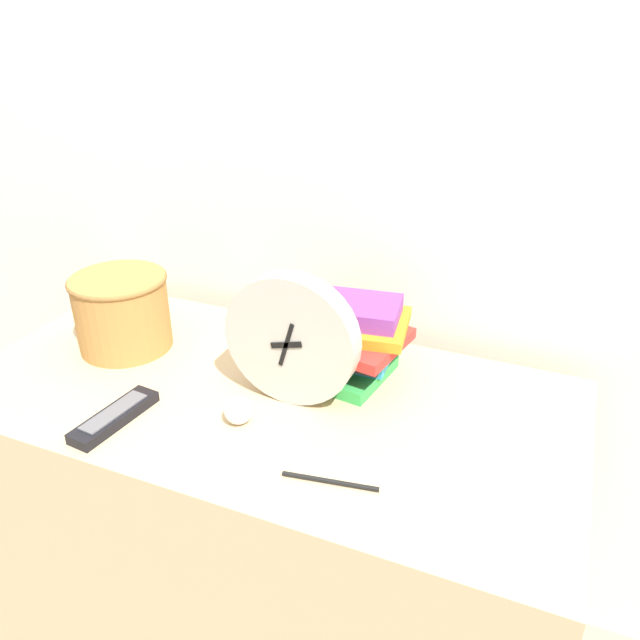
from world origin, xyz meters
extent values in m
cube|color=silver|center=(0.00, 0.66, 1.20)|extent=(6.00, 0.04, 2.40)
cube|color=tan|center=(0.00, 0.30, 0.37)|extent=(1.20, 0.59, 0.73)
cylinder|color=#B7B2A8|center=(0.06, 0.30, 0.86)|extent=(0.25, 0.05, 0.25)
cylinder|color=silver|center=(0.06, 0.29, 0.86)|extent=(0.22, 0.01, 0.22)
cube|color=black|center=(0.06, 0.28, 0.86)|extent=(0.06, 0.01, 0.03)
cube|color=black|center=(0.06, 0.28, 0.86)|extent=(0.03, 0.01, 0.09)
cylinder|color=black|center=(0.06, 0.28, 0.86)|extent=(0.01, 0.01, 0.01)
cube|color=green|center=(0.12, 0.42, 0.75)|extent=(0.20, 0.19, 0.03)
cube|color=#2D9ED1|center=(0.12, 0.45, 0.77)|extent=(0.18, 0.14, 0.02)
cube|color=#232328|center=(0.11, 0.43, 0.80)|extent=(0.20, 0.16, 0.02)
cube|color=red|center=(0.12, 0.42, 0.82)|extent=(0.26, 0.21, 0.02)
cube|color=orange|center=(0.13, 0.44, 0.84)|extent=(0.24, 0.19, 0.02)
cube|color=#7A3899|center=(0.13, 0.44, 0.87)|extent=(0.19, 0.15, 0.03)
cylinder|color=#B27A3D|center=(-0.36, 0.34, 0.81)|extent=(0.20, 0.20, 0.16)
torus|color=olive|center=(-0.36, 0.34, 0.89)|extent=(0.20, 0.20, 0.01)
cube|color=black|center=(-0.20, 0.11, 0.74)|extent=(0.07, 0.18, 0.02)
cube|color=#59595E|center=(-0.20, 0.11, 0.75)|extent=(0.05, 0.14, 0.00)
sphere|color=white|center=(0.01, 0.19, 0.76)|extent=(0.05, 0.05, 0.05)
cylinder|color=black|center=(0.22, 0.11, 0.74)|extent=(0.15, 0.03, 0.01)
camera|label=1|loc=(0.50, -0.59, 1.41)|focal=35.00mm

